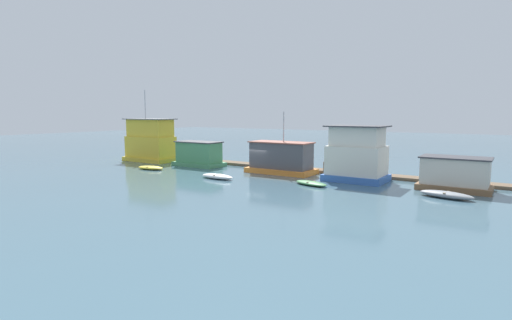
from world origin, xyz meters
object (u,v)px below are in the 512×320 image
at_px(mooring_post_centre, 324,168).
at_px(dinghy_white, 217,176).
at_px(houseboat_orange, 281,158).
at_px(houseboat_green, 199,154).
at_px(dinghy_grey, 446,195).
at_px(houseboat_brown, 455,174).
at_px(mooring_post_far_left, 255,160).
at_px(dinghy_yellow, 151,168).
at_px(dinghy_green, 311,183).
at_px(houseboat_blue, 357,155).
at_px(houseboat_yellow, 150,141).

bearing_deg(mooring_post_centre, dinghy_white, -131.22).
xyz_separation_m(houseboat_orange, dinghy_white, (-3.29, -6.79, -1.35)).
height_order(houseboat_green, dinghy_grey, houseboat_green).
relative_size(houseboat_brown, dinghy_white, 1.49).
xyz_separation_m(houseboat_green, houseboat_brown, (28.17, 0.30, -0.07)).
bearing_deg(mooring_post_far_left, houseboat_orange, -21.64).
distance_m(dinghy_yellow, dinghy_green, 19.78).
distance_m(houseboat_blue, mooring_post_centre, 5.02).
relative_size(houseboat_yellow, dinghy_white, 2.49).
bearing_deg(dinghy_yellow, houseboat_orange, 23.11).
relative_size(houseboat_orange, dinghy_green, 2.00).
xyz_separation_m(houseboat_orange, mooring_post_far_left, (-4.57, 1.81, -0.72)).
height_order(dinghy_yellow, mooring_post_far_left, mooring_post_far_left).
distance_m(dinghy_white, mooring_post_far_left, 8.72).
height_order(houseboat_blue, mooring_post_far_left, houseboat_blue).
distance_m(dinghy_yellow, dinghy_grey, 30.77).
bearing_deg(houseboat_blue, houseboat_brown, 0.30).
bearing_deg(houseboat_yellow, houseboat_green, -1.66).
bearing_deg(mooring_post_centre, mooring_post_far_left, 180.00).
xyz_separation_m(houseboat_green, dinghy_green, (17.15, -4.35, -1.24)).
xyz_separation_m(houseboat_brown, dinghy_green, (-11.01, -4.65, -1.17)).
relative_size(dinghy_white, mooring_post_far_left, 2.16).
bearing_deg(houseboat_orange, mooring_post_centre, 23.09).
distance_m(houseboat_yellow, dinghy_grey, 37.21).
distance_m(houseboat_brown, mooring_post_centre, 12.88).
bearing_deg(houseboat_blue, houseboat_green, -179.25).
height_order(houseboat_blue, mooring_post_centre, houseboat_blue).
height_order(houseboat_brown, dinghy_yellow, houseboat_brown).
bearing_deg(houseboat_blue, dinghy_yellow, -165.84).
xyz_separation_m(houseboat_green, mooring_post_centre, (15.47, 2.35, -0.77)).
xyz_separation_m(houseboat_brown, dinghy_yellow, (-30.77, -5.66, -1.15)).
height_order(houseboat_yellow, houseboat_orange, houseboat_yellow).
bearing_deg(dinghy_white, dinghy_grey, 7.52).
bearing_deg(mooring_post_far_left, mooring_post_centre, 0.00).
height_order(houseboat_yellow, dinghy_yellow, houseboat_yellow).
xyz_separation_m(houseboat_blue, mooring_post_far_left, (-13.02, 2.09, -1.55)).
xyz_separation_m(houseboat_brown, dinghy_grey, (-0.05, -3.89, -1.09)).
height_order(dinghy_white, dinghy_grey, dinghy_grey).
xyz_separation_m(houseboat_blue, dinghy_white, (-11.74, -6.51, -2.18)).
bearing_deg(dinghy_white, houseboat_green, 141.73).
relative_size(houseboat_blue, mooring_post_centre, 4.28).
xyz_separation_m(houseboat_yellow, houseboat_green, (8.82, -0.26, -1.24)).
height_order(dinghy_yellow, mooring_post_centre, mooring_post_centre).
bearing_deg(houseboat_yellow, dinghy_white, -21.25).
bearing_deg(houseboat_brown, houseboat_green, -179.39).
xyz_separation_m(houseboat_blue, dinghy_green, (-2.52, -4.60, -2.24)).
distance_m(houseboat_orange, dinghy_green, 7.81).
bearing_deg(dinghy_green, houseboat_blue, 61.34).
bearing_deg(dinghy_yellow, mooring_post_centre, 23.10).
relative_size(houseboat_yellow, mooring_post_centre, 7.23).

